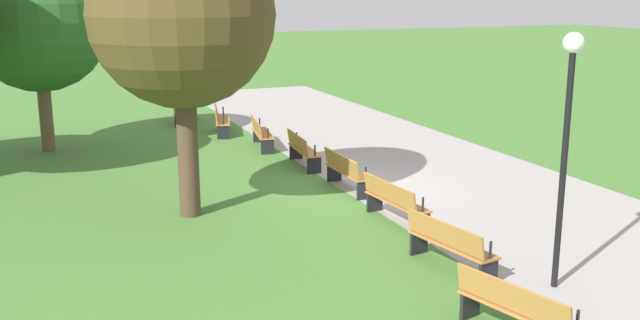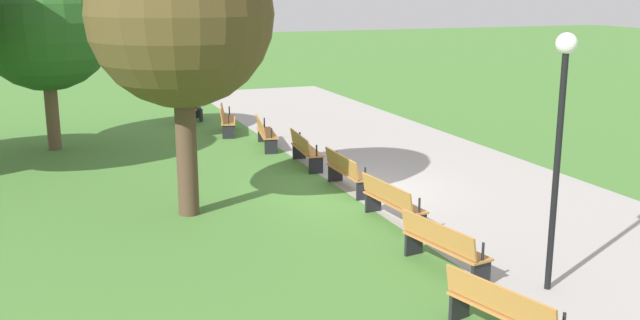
% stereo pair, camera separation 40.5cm
% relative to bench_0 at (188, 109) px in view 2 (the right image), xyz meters
% --- Properties ---
extents(ground_plane, '(120.00, 120.00, 0.00)m').
position_rel_bench_0_xyz_m(ground_plane, '(10.23, 1.84, -0.48)').
color(ground_plane, '#477A33').
extents(path_paving, '(35.42, 5.89, 0.01)m').
position_rel_bench_0_xyz_m(path_paving, '(10.23, 4.64, -0.47)').
color(path_paving, '#A39E99').
rests_on(path_paving, ground).
extents(bench_0, '(1.90, 1.07, 0.89)m').
position_rel_bench_0_xyz_m(bench_0, '(0.00, 0.00, 0.00)').
color(bench_0, '#B27538').
rests_on(bench_0, ground).
extents(bench_1, '(1.90, 0.93, 0.89)m').
position_rel_bench_0_xyz_m(bench_1, '(2.49, 0.77, 0.00)').
color(bench_1, '#B27538').
rests_on(bench_1, ground).
extents(bench_2, '(1.90, 0.78, 0.89)m').
position_rel_bench_0_xyz_m(bench_2, '(5.04, 1.32, 0.00)').
color(bench_2, '#B27538').
rests_on(bench_2, ground).
extents(bench_3, '(1.88, 0.63, 0.89)m').
position_rel_bench_0_xyz_m(bench_3, '(7.62, 1.66, 0.00)').
color(bench_3, '#B27538').
rests_on(bench_3, ground).
extents(bench_4, '(1.85, 0.47, 0.89)m').
position_rel_bench_0_xyz_m(bench_4, '(10.23, 1.77, 0.00)').
color(bench_4, '#B27538').
rests_on(bench_4, ground).
extents(bench_5, '(1.88, 0.63, 0.89)m').
position_rel_bench_0_xyz_m(bench_5, '(12.83, 1.66, 0.00)').
color(bench_5, '#B27538').
rests_on(bench_5, ground).
extents(bench_6, '(1.90, 0.78, 0.89)m').
position_rel_bench_0_xyz_m(bench_6, '(15.42, 1.32, 0.00)').
color(bench_6, '#B27538').
rests_on(bench_6, ground).
extents(bench_7, '(1.90, 0.93, 0.89)m').
position_rel_bench_0_xyz_m(bench_7, '(17.97, 0.77, 0.00)').
color(bench_7, '#B27538').
rests_on(bench_7, ground).
extents(person_seated, '(0.46, 0.59, 1.20)m').
position_rel_bench_0_xyz_m(person_seated, '(-0.13, 0.20, 0.16)').
color(person_seated, black).
rests_on(person_seated, ground).
extents(tree_1, '(4.00, 4.00, 5.76)m').
position_rel_bench_0_xyz_m(tree_1, '(2.98, -4.58, 3.27)').
color(tree_1, brown).
rests_on(tree_1, ground).
extents(tree_2, '(3.75, 3.75, 6.05)m').
position_rel_bench_0_xyz_m(tree_2, '(10.71, -2.07, 3.67)').
color(tree_2, '#4C3828').
rests_on(tree_2, ground).
extents(lamp_post, '(0.32, 0.32, 4.05)m').
position_rel_bench_0_xyz_m(lamp_post, '(16.68, 2.52, 2.34)').
color(lamp_post, black).
rests_on(lamp_post, ground).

